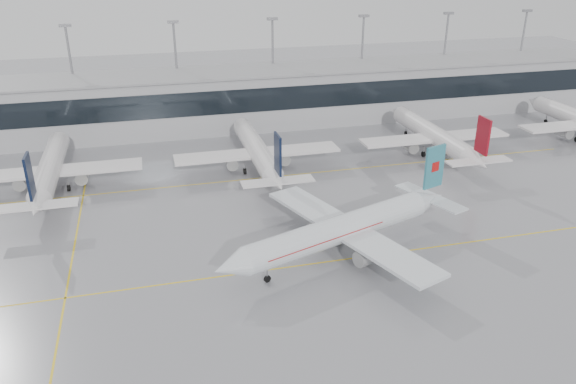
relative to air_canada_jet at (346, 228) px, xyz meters
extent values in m
plane|color=gray|center=(-5.11, -1.47, -3.82)|extent=(320.00, 320.00, 0.00)
cube|color=yellow|center=(-5.11, -1.47, -3.81)|extent=(120.00, 0.25, 0.01)
cube|color=yellow|center=(-5.11, 28.53, -3.81)|extent=(120.00, 0.25, 0.01)
cube|color=yellow|center=(-35.11, 13.53, -3.81)|extent=(0.25, 60.00, 0.01)
cube|color=#9D9DA1|center=(-5.11, 60.53, 2.18)|extent=(180.00, 15.00, 12.00)
cube|color=black|center=(-5.11, 52.98, 3.68)|extent=(180.00, 0.20, 5.00)
cube|color=gray|center=(-5.11, 60.53, 8.38)|extent=(182.00, 16.00, 0.40)
cylinder|color=gray|center=(-38.11, 66.53, 7.18)|extent=(0.50, 0.50, 22.00)
cube|color=gray|center=(-38.11, 66.53, 18.48)|extent=(2.40, 1.00, 0.60)
cylinder|color=gray|center=(-16.11, 66.53, 7.18)|extent=(0.50, 0.50, 22.00)
cube|color=gray|center=(-16.11, 66.53, 18.48)|extent=(2.40, 1.00, 0.60)
cylinder|color=gray|center=(5.89, 66.53, 7.18)|extent=(0.50, 0.50, 22.00)
cube|color=gray|center=(5.89, 66.53, 18.48)|extent=(2.40, 1.00, 0.60)
cylinder|color=gray|center=(27.89, 66.53, 7.18)|extent=(0.50, 0.50, 22.00)
cube|color=gray|center=(27.89, 66.53, 18.48)|extent=(2.40, 1.00, 0.60)
cylinder|color=gray|center=(49.89, 66.53, 7.18)|extent=(0.50, 0.50, 22.00)
cube|color=gray|center=(49.89, 66.53, 18.48)|extent=(2.40, 1.00, 0.60)
cylinder|color=gray|center=(71.89, 66.53, 7.18)|extent=(0.50, 0.50, 22.00)
cube|color=gray|center=(71.89, 66.53, 18.48)|extent=(2.40, 1.00, 0.60)
cylinder|color=silver|center=(-1.20, -0.43, 0.07)|extent=(27.60, 12.91, 3.67)
cone|color=silver|center=(-16.26, -5.83, 0.07)|extent=(5.01, 4.81, 3.67)
cone|color=silver|center=(14.62, 5.24, 0.07)|extent=(6.51, 5.35, 3.67)
cube|color=silver|center=(0.22, 0.08, -0.33)|extent=(14.95, 30.24, 0.45)
cube|color=silver|center=(14.81, 5.31, 0.37)|extent=(6.57, 11.93, 0.25)
cube|color=teal|center=(15.00, 5.38, 5.04)|extent=(3.51, 1.54, 6.27)
cylinder|color=#9B9B9B|center=(1.37, -4.61, -1.83)|extent=(4.10, 3.19, 2.10)
cylinder|color=#9B9B9B|center=(-1.88, 4.43, -1.83)|extent=(4.10, 3.19, 2.10)
cylinder|color=gray|center=(-11.55, -4.14, -2.57)|extent=(0.20, 0.20, 1.60)
cylinder|color=black|center=(-11.55, -4.14, -3.37)|extent=(0.95, 0.59, 0.90)
cylinder|color=gray|center=(2.03, -2.03, -2.47)|extent=(0.24, 0.24, 1.60)
cylinder|color=black|center=(2.03, -2.03, -3.27)|extent=(1.19, 0.79, 1.10)
cylinder|color=gray|center=(0.28, 2.86, -2.47)|extent=(0.24, 0.24, 1.60)
cylinder|color=black|center=(0.28, 2.86, -3.27)|extent=(1.19, 0.79, 1.10)
cube|color=#B70F0F|center=(15.00, 5.38, 5.11)|extent=(1.47, 0.90, 1.40)
cube|color=#B70F0F|center=(-4.02, -1.44, 0.27)|extent=(18.20, 9.57, 0.12)
cylinder|color=silver|center=(-40.11, 33.53, -0.02)|extent=(3.59, 27.36, 3.59)
cone|color=silver|center=(-40.11, 49.21, -0.02)|extent=(3.59, 4.00, 3.59)
cone|color=silver|center=(-40.11, 17.05, -0.02)|extent=(3.59, 5.60, 3.59)
cube|color=silver|center=(-40.11, 32.03, -0.42)|extent=(29.64, 5.00, 0.45)
cube|color=silver|center=(-40.11, 16.85, 0.28)|extent=(11.40, 2.80, 0.25)
cube|color=black|center=(-40.11, 16.65, 4.84)|extent=(0.35, 3.60, 6.12)
cylinder|color=#9B9B9B|center=(-44.91, 32.53, -1.92)|extent=(2.10, 3.60, 2.10)
cylinder|color=#9B9B9B|center=(-35.31, 32.53, -1.92)|extent=(2.10, 3.60, 2.10)
cylinder|color=gray|center=(-40.11, 44.21, -2.59)|extent=(0.20, 0.20, 1.56)
cylinder|color=black|center=(-40.11, 44.21, -3.37)|extent=(0.30, 0.90, 0.90)
cylinder|color=gray|center=(-42.71, 31.03, -2.49)|extent=(0.24, 0.24, 1.56)
cylinder|color=black|center=(-42.71, 31.03, -3.27)|extent=(0.45, 1.10, 1.10)
cylinder|color=gray|center=(-37.51, 31.03, -2.49)|extent=(0.24, 0.24, 1.56)
cylinder|color=black|center=(-37.51, 31.03, -3.27)|extent=(0.45, 1.10, 1.10)
cylinder|color=silver|center=(-5.11, 33.53, -0.02)|extent=(3.59, 27.36, 3.59)
cone|color=silver|center=(-5.11, 49.21, -0.02)|extent=(3.59, 4.00, 3.59)
cone|color=silver|center=(-5.11, 17.05, -0.02)|extent=(3.59, 5.60, 3.59)
cube|color=silver|center=(-5.11, 32.03, -0.42)|extent=(29.64, 5.00, 0.45)
cube|color=silver|center=(-5.11, 16.85, 0.28)|extent=(11.40, 2.80, 0.25)
cube|color=black|center=(-5.11, 16.65, 4.84)|extent=(0.35, 3.60, 6.12)
cylinder|color=#9B9B9B|center=(-9.91, 32.53, -1.92)|extent=(2.10, 3.60, 2.10)
cylinder|color=#9B9B9B|center=(-0.31, 32.53, -1.92)|extent=(2.10, 3.60, 2.10)
cylinder|color=gray|center=(-5.11, 44.21, -2.59)|extent=(0.20, 0.20, 1.56)
cylinder|color=black|center=(-5.11, 44.21, -3.37)|extent=(0.30, 0.90, 0.90)
cylinder|color=gray|center=(-7.71, 31.03, -2.49)|extent=(0.24, 0.24, 1.56)
cylinder|color=black|center=(-7.71, 31.03, -3.27)|extent=(0.45, 1.10, 1.10)
cylinder|color=gray|center=(-2.51, 31.03, -2.49)|extent=(0.24, 0.24, 1.56)
cylinder|color=black|center=(-2.51, 31.03, -3.27)|extent=(0.45, 1.10, 1.10)
cylinder|color=silver|center=(29.89, 33.53, -0.02)|extent=(3.59, 27.36, 3.59)
cone|color=silver|center=(29.89, 49.21, -0.02)|extent=(3.59, 4.00, 3.59)
cone|color=silver|center=(29.89, 17.05, -0.02)|extent=(3.59, 5.60, 3.59)
cube|color=silver|center=(29.89, 32.03, -0.42)|extent=(29.64, 5.00, 0.45)
cube|color=silver|center=(29.89, 16.85, 0.28)|extent=(11.40, 2.80, 0.25)
cube|color=maroon|center=(29.89, 16.65, 4.84)|extent=(0.35, 3.60, 6.12)
cylinder|color=#9B9B9B|center=(25.09, 32.53, -1.92)|extent=(2.10, 3.60, 2.10)
cylinder|color=#9B9B9B|center=(34.69, 32.53, -1.92)|extent=(2.10, 3.60, 2.10)
cylinder|color=gray|center=(29.89, 44.21, -2.59)|extent=(0.20, 0.20, 1.56)
cylinder|color=black|center=(29.89, 44.21, -3.37)|extent=(0.30, 0.90, 0.90)
cylinder|color=gray|center=(27.29, 31.03, -2.49)|extent=(0.24, 0.24, 1.56)
cylinder|color=black|center=(27.29, 31.03, -3.27)|extent=(0.45, 1.10, 1.10)
cylinder|color=gray|center=(32.49, 31.03, -2.49)|extent=(0.24, 0.24, 1.56)
cylinder|color=black|center=(32.49, 31.03, -3.27)|extent=(0.45, 1.10, 1.10)
cone|color=silver|center=(64.89, 49.21, -0.02)|extent=(3.59, 4.00, 3.59)
cylinder|color=#9B9B9B|center=(60.09, 32.53, -1.92)|extent=(2.10, 3.60, 2.10)
cylinder|color=gray|center=(64.89, 44.21, -2.59)|extent=(0.20, 0.20, 1.56)
cylinder|color=black|center=(64.89, 44.21, -3.37)|extent=(0.30, 0.90, 0.90)
camera|label=1|loc=(-23.80, -60.96, 34.00)|focal=35.00mm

